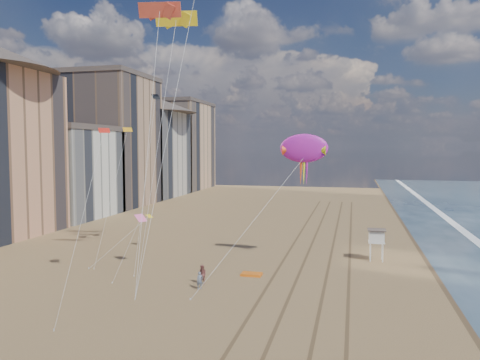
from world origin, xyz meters
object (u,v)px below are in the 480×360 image
Objects in this scene: show_kite at (304,149)px; kite_flyer_b at (202,275)px; lifeguard_stand at (377,237)px; grounded_kite at (252,274)px; kite_flyer_a at (200,280)px.

kite_flyer_b is (-8.39, -10.86, -11.91)m from show_kite.
lifeguard_stand is at bearing 17.67° from show_kite.
show_kite is 11.43× the size of kite_flyer_b.
grounded_kite is 1.12× the size of kite_flyer_b.
grounded_kite is at bearing 17.53° from kite_flyer_a.
show_kite is (4.48, 6.84, 12.71)m from grounded_kite.
grounded_kite is 6.70m from kite_flyer_a.
lifeguard_stand is 0.17× the size of show_kite.
kite_flyer_a is at bearing -137.30° from lifeguard_stand.
kite_flyer_a is (-16.25, -14.99, -1.99)m from lifeguard_stand.
lifeguard_stand is at bearing 37.14° from grounded_kite.
kite_flyer_a is at bearing -123.26° from show_kite.
grounded_kite is at bearing -143.19° from lifeguard_stand.
lifeguard_stand is 22.20m from kite_flyer_a.
kite_flyer_a is at bearing -122.95° from grounded_kite.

